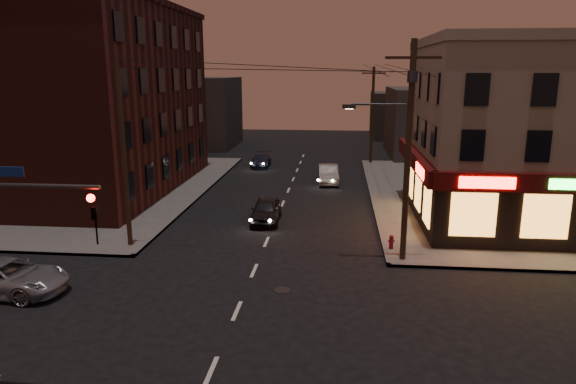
# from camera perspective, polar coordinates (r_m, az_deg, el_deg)

# --- Properties ---
(ground) EXTENTS (120.00, 120.00, 0.00)m
(ground) POSITION_cam_1_polar(r_m,az_deg,el_deg) (19.89, -5.70, -13.01)
(ground) COLOR black
(ground) RESTS_ON ground
(sidewalk_ne) EXTENTS (24.00, 28.00, 0.15)m
(sidewalk_ne) POSITION_cam_1_polar(r_m,az_deg,el_deg) (40.14, 26.41, -0.62)
(sidewalk_ne) COLOR #514F4C
(sidewalk_ne) RESTS_ON ground
(sidewalk_nw) EXTENTS (24.00, 28.00, 0.15)m
(sidewalk_nw) POSITION_cam_1_polar(r_m,az_deg,el_deg) (43.29, -24.53, 0.50)
(sidewalk_nw) COLOR #514F4C
(sidewalk_nw) RESTS_ON ground
(pizza_building) EXTENTS (15.85, 12.85, 10.50)m
(pizza_building) POSITION_cam_1_polar(r_m,az_deg,el_deg) (33.41, 27.31, 5.93)
(pizza_building) COLOR gray
(pizza_building) RESTS_ON sidewalk_ne
(brick_apartment) EXTENTS (12.00, 20.00, 13.00)m
(brick_apartment) POSITION_cam_1_polar(r_m,az_deg,el_deg) (40.78, -21.11, 9.45)
(brick_apartment) COLOR #431A15
(brick_apartment) RESTS_ON sidewalk_nw
(bg_building_ne_a) EXTENTS (10.00, 12.00, 7.00)m
(bg_building_ne_a) POSITION_cam_1_polar(r_m,az_deg,el_deg) (56.66, 16.27, 7.47)
(bg_building_ne_a) COLOR #3F3D3A
(bg_building_ne_a) RESTS_ON ground
(bg_building_nw) EXTENTS (9.00, 10.00, 8.00)m
(bg_building_nw) POSITION_cam_1_polar(r_m,az_deg,el_deg) (61.93, -10.11, 8.72)
(bg_building_nw) COLOR #3F3D3A
(bg_building_nw) RESTS_ON ground
(bg_building_ne_b) EXTENTS (8.00, 8.00, 6.00)m
(bg_building_ne_b) POSITION_cam_1_polar(r_m,az_deg,el_deg) (70.19, 12.57, 8.32)
(bg_building_ne_b) COLOR #3F3D3A
(bg_building_ne_b) RESTS_ON ground
(utility_pole_main) EXTENTS (4.20, 0.44, 10.00)m
(utility_pole_main) POSITION_cam_1_polar(r_m,az_deg,el_deg) (23.65, 13.00, 5.60)
(utility_pole_main) COLOR #382619
(utility_pole_main) RESTS_ON sidewalk_ne
(utility_pole_far) EXTENTS (0.26, 0.26, 9.00)m
(utility_pole_far) POSITION_cam_1_polar(r_m,az_deg,el_deg) (49.73, 9.34, 8.40)
(utility_pole_far) COLOR #382619
(utility_pole_far) RESTS_ON sidewalk_ne
(utility_pole_west) EXTENTS (0.24, 0.24, 9.00)m
(utility_pole_west) POSITION_cam_1_polar(r_m,az_deg,el_deg) (26.47, -17.76, 3.68)
(utility_pole_west) COLOR #382619
(utility_pole_west) RESTS_ON sidewalk_nw
(suv_cross) EXTENTS (5.11, 2.66, 1.38)m
(suv_cross) POSITION_cam_1_polar(r_m,az_deg,el_deg) (23.87, -28.81, -8.28)
(suv_cross) COLOR gray
(suv_cross) RESTS_ON ground
(sedan_near) EXTENTS (1.78, 4.16, 1.40)m
(sedan_near) POSITION_cam_1_polar(r_m,az_deg,el_deg) (30.61, -2.45, -2.02)
(sedan_near) COLOR black
(sedan_near) RESTS_ON ground
(sedan_mid) EXTENTS (1.85, 4.47, 1.44)m
(sedan_mid) POSITION_cam_1_polar(r_m,az_deg,el_deg) (41.24, 4.47, 2.02)
(sedan_mid) COLOR slate
(sedan_mid) RESTS_ON ground
(sedan_far) EXTENTS (1.76, 4.13, 1.19)m
(sedan_far) POSITION_cam_1_polar(r_m,az_deg,el_deg) (48.18, -3.03, 3.54)
(sedan_far) COLOR #191F32
(sedan_far) RESTS_ON ground
(fire_hydrant) EXTENTS (0.31, 0.31, 0.71)m
(fire_hydrant) POSITION_cam_1_polar(r_m,az_deg,el_deg) (26.13, 11.41, -5.37)
(fire_hydrant) COLOR maroon
(fire_hydrant) RESTS_ON sidewalk_ne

